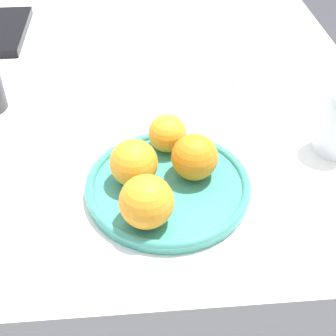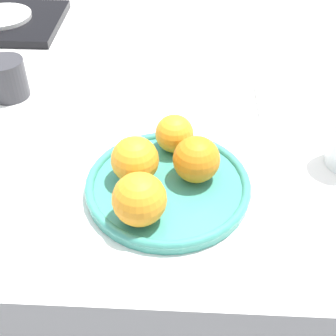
{
  "view_description": "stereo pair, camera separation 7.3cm",
  "coord_description": "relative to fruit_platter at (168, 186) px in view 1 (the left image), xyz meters",
  "views": [
    {
      "loc": [
        0.1,
        -0.87,
        1.24
      ],
      "look_at": [
        0.15,
        -0.32,
        0.76
      ],
      "focal_mm": 50.0,
      "sensor_mm": 36.0,
      "label": 1
    },
    {
      "loc": [
        0.17,
        -0.87,
        1.24
      ],
      "look_at": [
        0.15,
        -0.32,
        0.76
      ],
      "focal_mm": 50.0,
      "sensor_mm": 36.0,
      "label": 2
    }
  ],
  "objects": [
    {
      "name": "ground_plane",
      "position": [
        -0.15,
        0.32,
        -0.72
      ],
      "size": [
        12.0,
        12.0,
        0.0
      ],
      "primitive_type": "plane",
      "color": "#38383D"
    },
    {
      "name": "table",
      "position": [
        -0.15,
        0.32,
        -0.37
      ],
      "size": [
        1.2,
        1.08,
        0.71
      ],
      "color": "white",
      "rests_on": "ground_plane"
    },
    {
      "name": "fruit_platter",
      "position": [
        0.0,
        0.0,
        0.0
      ],
      "size": [
        0.27,
        0.27,
        0.02
      ],
      "color": "teal",
      "rests_on": "table"
    },
    {
      "name": "orange_0",
      "position": [
        0.04,
        0.02,
        0.04
      ],
      "size": [
        0.08,
        0.08,
        0.08
      ],
      "color": "orange",
      "rests_on": "fruit_platter"
    },
    {
      "name": "orange_1",
      "position": [
        -0.04,
        -0.08,
        0.04
      ],
      "size": [
        0.08,
        0.08,
        0.08
      ],
      "color": "orange",
      "rests_on": "fruit_platter"
    },
    {
      "name": "orange_2",
      "position": [
        -0.05,
        0.01,
        0.04
      ],
      "size": [
        0.08,
        0.08,
        0.08
      ],
      "color": "orange",
      "rests_on": "fruit_platter"
    },
    {
      "name": "orange_3",
      "position": [
        0.01,
        0.09,
        0.04
      ],
      "size": [
        0.07,
        0.07,
        0.07
      ],
      "color": "orange",
      "rests_on": "fruit_platter"
    },
    {
      "name": "napkin",
      "position": [
        0.24,
        0.28,
        -0.01
      ],
      "size": [
        0.15,
        0.12,
        0.01
      ],
      "color": "white",
      "rests_on": "table"
    }
  ]
}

